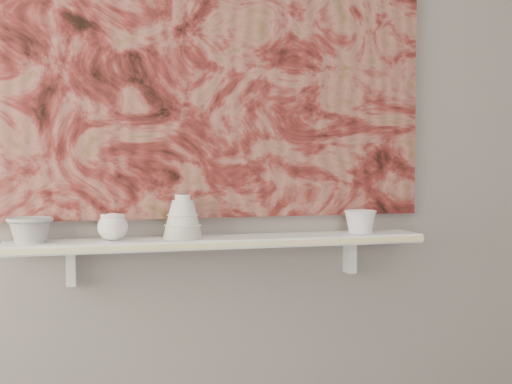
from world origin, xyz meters
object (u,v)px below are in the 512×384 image
object	(u,v)px
shelf	(222,242)
painting	(216,57)
bowl_grey	(30,230)
cup_cream	(113,227)
bell_vessel	(183,216)
bowl_white	(360,221)

from	to	relation	value
shelf	painting	size ratio (longest dim) A/B	0.93
bowl_grey	cup_cream	xyz separation A→B (m)	(0.25, 0.00, 0.00)
bell_vessel	cup_cream	bearing A→B (deg)	180.00
painting	bowl_grey	xyz separation A→B (m)	(-0.61, -0.08, -0.57)
bowl_grey	bowl_white	world-z (taller)	bowl_grey
shelf	bowl_grey	distance (m)	0.61
painting	bowl_white	size ratio (longest dim) A/B	13.32
shelf	cup_cream	world-z (taller)	cup_cream
bowl_grey	bell_vessel	distance (m)	0.48
painting	bell_vessel	distance (m)	0.56
bell_vessel	bowl_white	bearing A→B (deg)	0.00
shelf	bowl_white	bearing A→B (deg)	0.00
painting	cup_cream	world-z (taller)	painting
painting	bowl_grey	bearing A→B (deg)	-172.50
bowl_grey	bowl_white	size ratio (longest dim) A/B	1.28
shelf	bowl_white	size ratio (longest dim) A/B	12.43
shelf	painting	bearing A→B (deg)	90.00
shelf	bowl_grey	xyz separation A→B (m)	(-0.61, 0.00, 0.06)
cup_cream	bowl_white	distance (m)	0.86
bowl_grey	bowl_white	bearing A→B (deg)	0.00
bowl_grey	shelf	bearing A→B (deg)	0.00
bowl_grey	bowl_white	xyz separation A→B (m)	(1.11, 0.00, -0.00)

